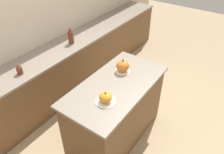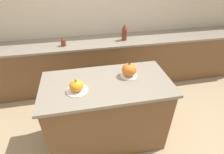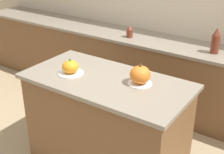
{
  "view_description": "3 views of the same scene",
  "coord_description": "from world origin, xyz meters",
  "px_view_note": "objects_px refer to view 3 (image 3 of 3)",
  "views": [
    {
      "loc": [
        -1.73,
        -1.15,
        2.58
      ],
      "look_at": [
        -0.03,
        0.04,
        1.04
      ],
      "focal_mm": 35.0,
      "sensor_mm": 36.0,
      "label": 1
    },
    {
      "loc": [
        -0.24,
        -1.54,
        2.06
      ],
      "look_at": [
        0.06,
        -0.01,
        1.0
      ],
      "focal_mm": 28.0,
      "sensor_mm": 36.0,
      "label": 2
    },
    {
      "loc": [
        1.38,
        -1.93,
        2.07
      ],
      "look_at": [
        0.07,
        -0.02,
        0.98
      ],
      "focal_mm": 50.0,
      "sensor_mm": 36.0,
      "label": 3
    }
  ],
  "objects_px": {
    "pumpkin_cake_right": "(140,75)",
    "bottle_short": "(130,32)",
    "pumpkin_cake_left": "(71,68)",
    "bottle_tall": "(216,41)"
  },
  "relations": [
    {
      "from": "pumpkin_cake_right",
      "to": "bottle_short",
      "type": "bearing_deg",
      "value": 125.02
    },
    {
      "from": "bottle_short",
      "to": "pumpkin_cake_left",
      "type": "bearing_deg",
      "value": -82.11
    },
    {
      "from": "pumpkin_cake_right",
      "to": "bottle_tall",
      "type": "height_order",
      "value": "bottle_tall"
    },
    {
      "from": "pumpkin_cake_left",
      "to": "bottle_tall",
      "type": "relative_size",
      "value": 0.81
    },
    {
      "from": "pumpkin_cake_right",
      "to": "bottle_short",
      "type": "relative_size",
      "value": 1.4
    },
    {
      "from": "pumpkin_cake_left",
      "to": "pumpkin_cake_right",
      "type": "height_order",
      "value": "pumpkin_cake_right"
    },
    {
      "from": "pumpkin_cake_left",
      "to": "bottle_short",
      "type": "height_order",
      "value": "pumpkin_cake_left"
    },
    {
      "from": "pumpkin_cake_right",
      "to": "bottle_tall",
      "type": "distance_m",
      "value": 1.18
    },
    {
      "from": "bottle_tall",
      "to": "bottle_short",
      "type": "distance_m",
      "value": 1.03
    },
    {
      "from": "pumpkin_cake_left",
      "to": "pumpkin_cake_right",
      "type": "bearing_deg",
      "value": 15.44
    }
  ]
}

